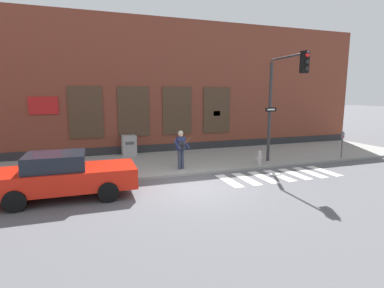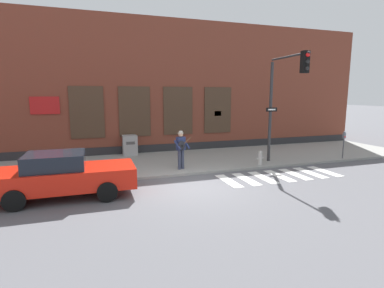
{
  "view_description": "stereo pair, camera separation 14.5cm",
  "coord_description": "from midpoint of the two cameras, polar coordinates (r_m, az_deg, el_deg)",
  "views": [
    {
      "loc": [
        -3.75,
        -10.14,
        3.43
      ],
      "look_at": [
        0.48,
        1.96,
        1.32
      ],
      "focal_mm": 28.0,
      "sensor_mm": 36.0,
      "label": 1
    },
    {
      "loc": [
        -3.61,
        -10.18,
        3.43
      ],
      "look_at": [
        0.48,
        1.96,
        1.32
      ],
      "focal_mm": 28.0,
      "sensor_mm": 36.0,
      "label": 2
    }
  ],
  "objects": [
    {
      "name": "busker",
      "position": [
        13.36,
        -1.79,
        -0.69
      ],
      "size": [
        0.78,
        0.65,
        1.73
      ],
      "color": "#33384C",
      "rests_on": "sidewalk"
    },
    {
      "name": "ground_plane",
      "position": [
        11.34,
        1.25,
        -8.24
      ],
      "size": [
        160.0,
        160.0,
        0.0
      ],
      "primitive_type": "plane",
      "color": "#56565B"
    },
    {
      "name": "red_car",
      "position": [
        10.93,
        -23.05,
        -5.47
      ],
      "size": [
        4.62,
        2.03,
        1.53
      ],
      "color": "red",
      "rests_on": "ground"
    },
    {
      "name": "building_backdrop",
      "position": [
        19.42,
        -7.82,
        10.54
      ],
      "size": [
        28.0,
        4.06,
        7.72
      ],
      "color": "brown",
      "rests_on": "ground"
    },
    {
      "name": "traffic_light",
      "position": [
        14.5,
        17.32,
        9.69
      ],
      "size": [
        0.6,
        2.85,
        5.07
      ],
      "color": "#2D2D30",
      "rests_on": "sidewalk"
    },
    {
      "name": "crosswalk",
      "position": [
        13.4,
        16.6,
        -5.83
      ],
      "size": [
        5.2,
        1.9,
        0.01
      ],
      "color": "silver",
      "rests_on": "ground"
    },
    {
      "name": "fire_hydrant",
      "position": [
        14.65,
        13.09,
        -2.6
      ],
      "size": [
        0.38,
        0.2,
        0.7
      ],
      "color": "#B2ADA8",
      "rests_on": "sidewalk"
    },
    {
      "name": "utility_box",
      "position": [
        16.97,
        -11.51,
        -0.21
      ],
      "size": [
        0.78,
        0.69,
        1.1
      ],
      "color": "#9E9E9E",
      "rests_on": "sidewalk"
    },
    {
      "name": "sidewalk",
      "position": [
        15.28,
        -4.22,
        -3.41
      ],
      "size": [
        28.0,
        5.25,
        0.11
      ],
      "color": "gray",
      "rests_on": "ground"
    },
    {
      "name": "parking_meter",
      "position": [
        17.61,
        27.15,
        0.58
      ],
      "size": [
        0.13,
        0.11,
        1.44
      ],
      "color": "#47474C",
      "rests_on": "sidewalk"
    }
  ]
}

